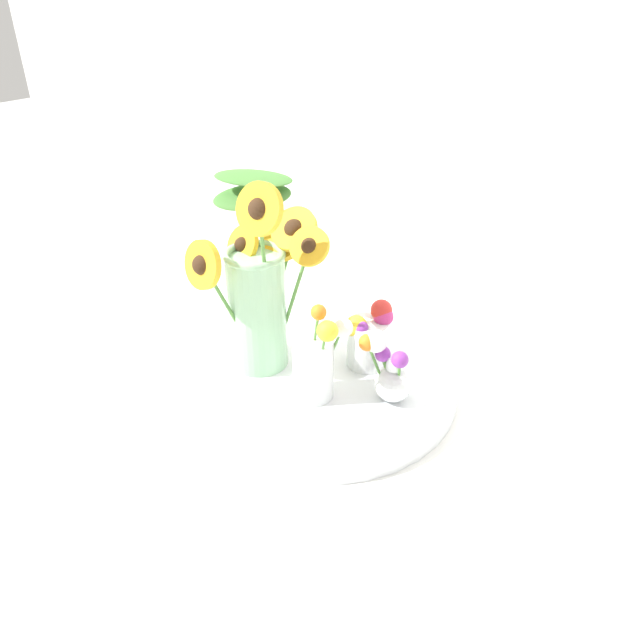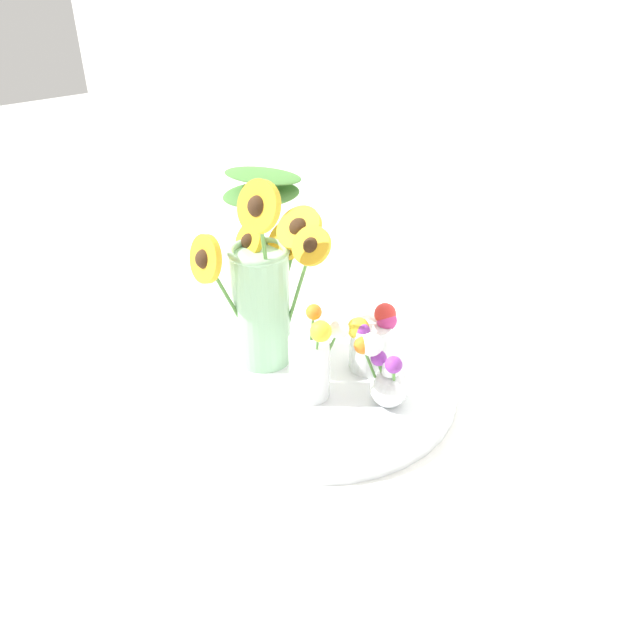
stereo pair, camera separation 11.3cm
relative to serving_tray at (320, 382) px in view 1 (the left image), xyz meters
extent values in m
plane|color=white|center=(0.00, -0.06, -0.01)|extent=(6.00, 6.00, 0.00)
cylinder|color=silver|center=(0.00, 0.00, 0.00)|extent=(0.52, 0.52, 0.02)
cylinder|color=#99CC9E|center=(-0.12, -0.04, 0.13)|extent=(0.11, 0.11, 0.23)
torus|color=#99CC9E|center=(-0.12, -0.04, 0.25)|extent=(0.12, 0.12, 0.01)
cylinder|color=#568E42|center=(-0.14, -0.02, 0.14)|extent=(0.05, 0.02, 0.21)
cylinder|color=gold|center=(-0.16, -0.03, 0.25)|extent=(0.09, 0.05, 0.08)
sphere|color=#382314|center=(-0.16, -0.03, 0.25)|extent=(0.03, 0.03, 0.03)
cylinder|color=#568E42|center=(-0.10, 0.00, 0.17)|extent=(0.04, 0.06, 0.22)
cylinder|color=gold|center=(-0.08, 0.03, 0.29)|extent=(0.09, 0.07, 0.08)
sphere|color=#382314|center=(-0.08, 0.03, 0.29)|extent=(0.04, 0.04, 0.04)
cylinder|color=#568E42|center=(-0.13, -0.10, 0.15)|extent=(0.05, 0.07, 0.18)
cylinder|color=gold|center=(-0.15, -0.13, 0.25)|extent=(0.10, 0.04, 0.10)
sphere|color=#382314|center=(-0.15, -0.13, 0.25)|extent=(0.04, 0.04, 0.04)
cylinder|color=#568E42|center=(-0.12, 0.00, 0.15)|extent=(0.02, 0.06, 0.20)
cylinder|color=gold|center=(-0.11, 0.03, 0.26)|extent=(0.09, 0.08, 0.07)
sphere|color=#382314|center=(-0.11, 0.03, 0.26)|extent=(0.04, 0.04, 0.04)
cylinder|color=#568E42|center=(-0.07, 0.00, 0.16)|extent=(0.07, 0.03, 0.23)
cylinder|color=gold|center=(-0.03, 0.01, 0.27)|extent=(0.09, 0.05, 0.08)
sphere|color=#382314|center=(-0.03, 0.01, 0.27)|extent=(0.03, 0.03, 0.03)
cylinder|color=#568E42|center=(-0.09, -0.05, 0.21)|extent=(0.06, 0.07, 0.30)
cylinder|color=gold|center=(-0.06, -0.08, 0.36)|extent=(0.10, 0.05, 0.10)
sphere|color=#382314|center=(-0.06, -0.08, 0.36)|extent=(0.04, 0.04, 0.04)
ellipsoid|color=#477F38|center=(-0.18, 0.02, 0.36)|extent=(0.15, 0.14, 0.03)
ellipsoid|color=#477F38|center=(-0.17, 0.01, 0.33)|extent=(0.15, 0.14, 0.05)
cylinder|color=white|center=(0.03, -0.05, 0.07)|extent=(0.07, 0.07, 0.12)
cylinder|color=#568E42|center=(0.03, -0.05, 0.12)|extent=(0.03, 0.01, 0.15)
sphere|color=orange|center=(0.04, -0.05, 0.20)|extent=(0.03, 0.03, 0.03)
cylinder|color=#568E42|center=(0.05, -0.06, 0.11)|extent=(0.04, 0.02, 0.12)
sphere|color=yellow|center=(0.07, -0.07, 0.17)|extent=(0.04, 0.04, 0.04)
cylinder|color=#568E42|center=(0.05, -0.03, 0.11)|extent=(0.03, 0.03, 0.10)
sphere|color=white|center=(0.07, -0.02, 0.16)|extent=(0.03, 0.03, 0.03)
cylinder|color=#568E42|center=(0.02, -0.03, 0.09)|extent=(0.01, 0.02, 0.11)
sphere|color=pink|center=(0.02, -0.02, 0.15)|extent=(0.03, 0.03, 0.03)
sphere|color=white|center=(0.14, 0.03, 0.05)|extent=(0.07, 0.07, 0.07)
cylinder|color=white|center=(0.14, 0.03, 0.09)|extent=(0.03, 0.03, 0.03)
cylinder|color=#4C8438|center=(0.16, 0.03, 0.08)|extent=(0.02, 0.03, 0.08)
sphere|color=purple|center=(0.17, 0.01, 0.12)|extent=(0.03, 0.03, 0.03)
cylinder|color=#4C8438|center=(0.12, 0.01, 0.09)|extent=(0.03, 0.03, 0.09)
sphere|color=orange|center=(0.11, 0.00, 0.14)|extent=(0.03, 0.03, 0.03)
cylinder|color=#4C8438|center=(0.13, 0.03, 0.07)|extent=(0.02, 0.02, 0.07)
sphere|color=purple|center=(0.13, 0.02, 0.11)|extent=(0.03, 0.03, 0.03)
cylinder|color=#4C8438|center=(0.13, 0.03, 0.08)|extent=(0.03, 0.03, 0.10)
sphere|color=white|center=(0.12, 0.01, 0.14)|extent=(0.04, 0.04, 0.04)
cylinder|color=white|center=(0.04, 0.09, 0.06)|extent=(0.08, 0.08, 0.10)
cylinder|color=#4C8438|center=(0.05, 0.07, 0.07)|extent=(0.01, 0.02, 0.08)
sphere|color=purple|center=(0.04, 0.07, 0.11)|extent=(0.03, 0.03, 0.03)
cylinder|color=#4C8438|center=(0.05, 0.11, 0.08)|extent=(0.02, 0.02, 0.07)
sphere|color=#C6337A|center=(0.06, 0.12, 0.12)|extent=(0.04, 0.04, 0.04)
cylinder|color=#4C8438|center=(0.04, 0.08, 0.07)|extent=(0.02, 0.02, 0.07)
sphere|color=yellow|center=(0.03, 0.07, 0.10)|extent=(0.04, 0.04, 0.04)
cylinder|color=#4C8438|center=(0.04, 0.11, 0.08)|extent=(0.02, 0.02, 0.08)
sphere|color=red|center=(0.05, 0.12, 0.13)|extent=(0.04, 0.04, 0.04)
camera|label=1|loc=(0.62, -0.74, 0.72)|focal=35.00mm
camera|label=2|loc=(0.71, -0.67, 0.72)|focal=35.00mm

